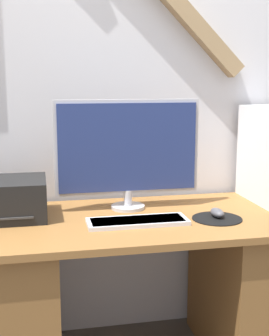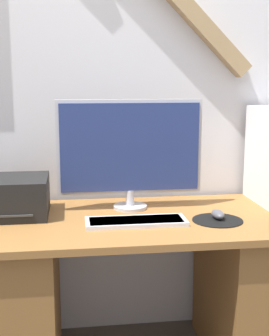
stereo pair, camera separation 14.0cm
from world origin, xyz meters
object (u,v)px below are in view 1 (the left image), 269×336
object	(u,v)px
mouse	(217,213)
keyboard	(138,221)
printer	(2,199)
monitor	(128,150)

from	to	relation	value
mouse	keyboard	bearing A→B (deg)	-177.96
keyboard	printer	size ratio (longest dim) A/B	1.12
monitor	mouse	size ratio (longest dim) A/B	6.99
keyboard	printer	xyz separation A→B (m)	(-0.57, 0.20, 0.08)
keyboard	mouse	size ratio (longest dim) A/B	4.42
mouse	printer	bearing A→B (deg)	168.57
monitor	printer	bearing A→B (deg)	-175.39
monitor	mouse	distance (m)	0.50
monitor	printer	size ratio (longest dim) A/B	1.77
mouse	monitor	bearing A→B (deg)	146.86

